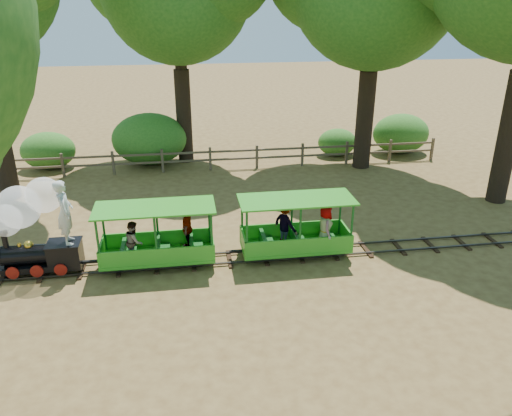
{
  "coord_description": "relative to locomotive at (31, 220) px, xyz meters",
  "views": [
    {
      "loc": [
        -2.1,
        -12.3,
        6.82
      ],
      "look_at": [
        -0.17,
        0.5,
        1.33
      ],
      "focal_mm": 35.0,
      "sensor_mm": 36.0,
      "label": 1
    }
  ],
  "objects": [
    {
      "name": "shrub_east",
      "position": [
        14.09,
        9.24,
        -0.62
      ],
      "size": [
        2.65,
        2.04,
        1.83
      ],
      "primitive_type": "ellipsoid",
      "color": "#2D6B1E",
      "rests_on": "ground"
    },
    {
      "name": "track",
      "position": [
        6.06,
        -0.06,
        -1.47
      ],
      "size": [
        22.0,
        1.0,
        0.1
      ],
      "color": "#3F3D3A",
      "rests_on": "ground"
    },
    {
      "name": "ground",
      "position": [
        6.06,
        -0.06,
        -1.54
      ],
      "size": [
        90.0,
        90.0,
        0.0
      ],
      "primitive_type": "plane",
      "color": "olive",
      "rests_on": "ground"
    },
    {
      "name": "shrub_mid_e",
      "position": [
        11.02,
        9.24,
        -0.92
      ],
      "size": [
        1.8,
        1.38,
        1.25
      ],
      "primitive_type": "ellipsoid",
      "color": "#2D6B1E",
      "rests_on": "ground"
    },
    {
      "name": "fence",
      "position": [
        6.06,
        7.94,
        -0.96
      ],
      "size": [
        18.1,
        0.1,
        1.0
      ],
      "color": "brown",
      "rests_on": "ground"
    },
    {
      "name": "locomotive",
      "position": [
        0.0,
        0.0,
        0.0
      ],
      "size": [
        2.34,
        1.1,
        2.68
      ],
      "color": "black",
      "rests_on": "ground"
    },
    {
      "name": "carriage_rear",
      "position": [
        6.99,
        -0.09,
        -0.74
      ],
      "size": [
        3.16,
        1.29,
        1.64
      ],
      "color": "green",
      "rests_on": "track"
    },
    {
      "name": "shrub_mid_w",
      "position": [
        2.53,
        9.24,
        -0.42
      ],
      "size": [
        3.23,
        2.49,
        2.24
      ],
      "primitive_type": "ellipsoid",
      "color": "#2D6B1E",
      "rests_on": "ground"
    },
    {
      "name": "shrub_west",
      "position": [
        -1.75,
        9.24,
        -0.75
      ],
      "size": [
        2.27,
        1.74,
        1.57
      ],
      "primitive_type": "ellipsoid",
      "color": "#2D6B1E",
      "rests_on": "ground"
    },
    {
      "name": "carriage_front",
      "position": [
        3.17,
        -0.07,
        -0.79
      ],
      "size": [
        3.16,
        1.29,
        1.64
      ],
      "color": "green",
      "rests_on": "track"
    }
  ]
}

